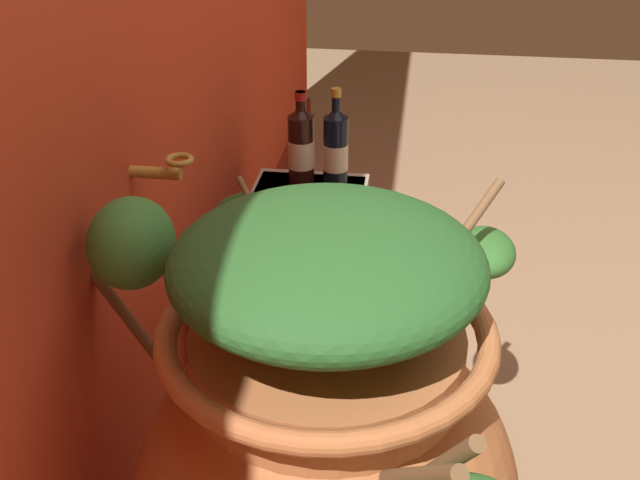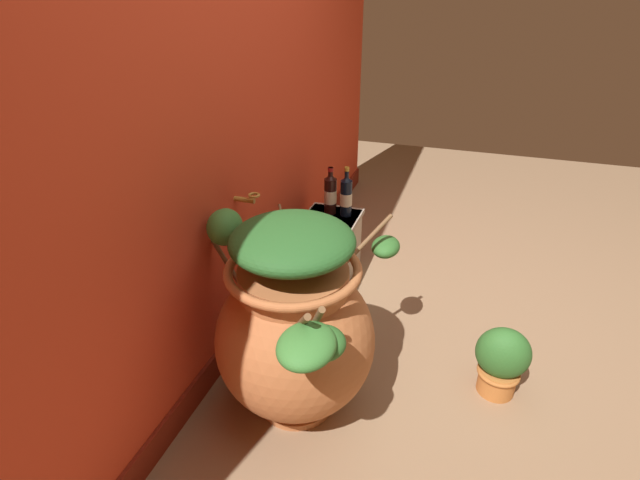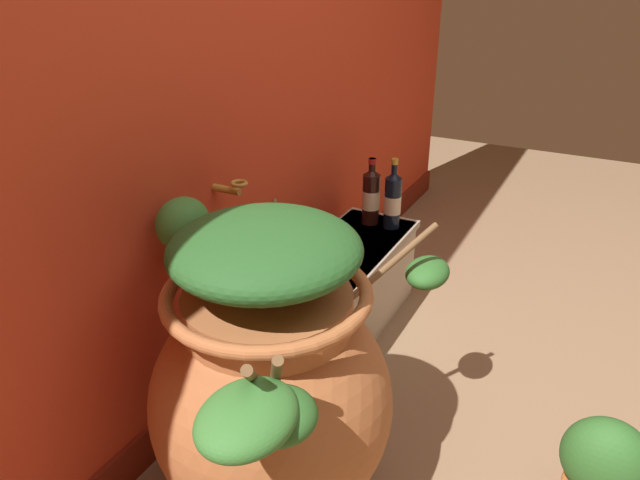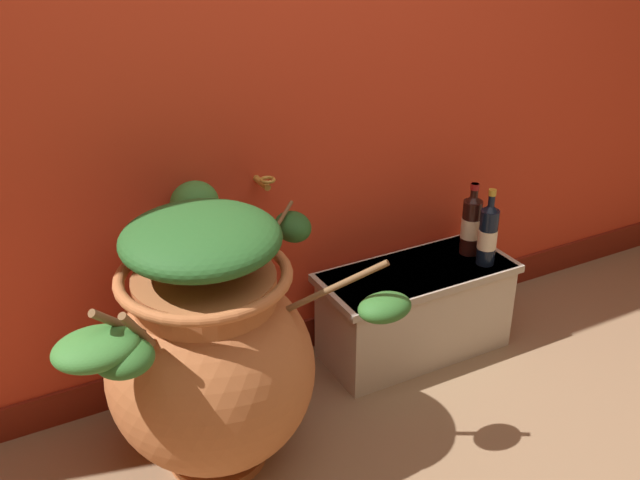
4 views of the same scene
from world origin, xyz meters
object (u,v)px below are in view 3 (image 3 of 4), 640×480
object	(u,v)px
potted_shrub	(603,470)
wine_bottle_left	(393,199)
terracotta_urn	(270,377)
wine_bottle_middle	(371,195)

from	to	relation	value
potted_shrub	wine_bottle_left	bearing A→B (deg)	49.04
terracotta_urn	wine_bottle_middle	bearing A→B (deg)	10.46
terracotta_urn	wine_bottle_left	distance (m)	1.20
terracotta_urn	potted_shrub	xyz separation A→B (m)	(0.36, -0.85, -0.26)
terracotta_urn	potted_shrub	size ratio (longest dim) A/B	2.98
terracotta_urn	wine_bottle_middle	world-z (taller)	terracotta_urn
terracotta_urn	potted_shrub	world-z (taller)	terracotta_urn
wine_bottle_left	terracotta_urn	bearing A→B (deg)	-174.33
wine_bottle_middle	potted_shrub	distance (m)	1.40
terracotta_urn	wine_bottle_left	bearing A→B (deg)	5.67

